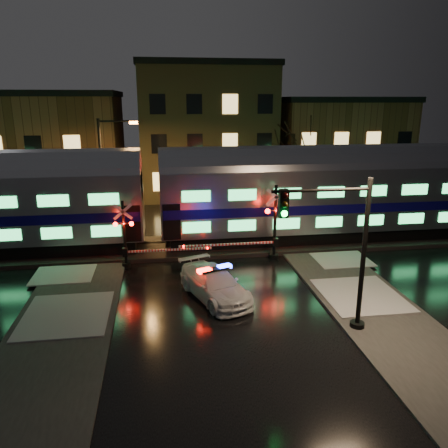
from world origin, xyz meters
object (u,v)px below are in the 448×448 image
(crossing_signal_right, at_px, (269,230))
(crossing_signal_left, at_px, (132,241))
(traffic_light, at_px, (340,254))
(streetlight, at_px, (106,169))
(police_car, at_px, (215,284))

(crossing_signal_right, distance_m, crossing_signal_left, 7.50)
(crossing_signal_right, distance_m, traffic_light, 8.18)
(crossing_signal_left, height_order, streetlight, streetlight)
(crossing_signal_right, xyz_separation_m, traffic_light, (0.68, -8.02, 1.44))
(crossing_signal_right, bearing_deg, police_car, -129.65)
(crossing_signal_left, bearing_deg, crossing_signal_right, 0.11)
(crossing_signal_right, bearing_deg, traffic_light, -85.17)
(police_car, distance_m, crossing_signal_left, 5.89)
(crossing_signal_right, relative_size, traffic_light, 1.00)
(crossing_signal_left, height_order, traffic_light, traffic_light)
(traffic_light, height_order, streetlight, streetlight)
(streetlight, bearing_deg, traffic_light, -55.70)
(police_car, bearing_deg, streetlight, 97.30)
(traffic_light, bearing_deg, police_car, 139.93)
(crossing_signal_left, distance_m, streetlight, 7.53)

